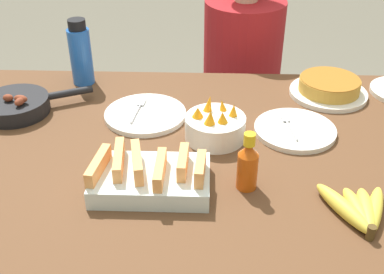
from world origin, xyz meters
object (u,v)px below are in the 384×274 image
object	(u,v)px
skillet	(17,105)
empty_plate_mid_edge	(295,130)
fruit_bowl_mango	(215,126)
empty_plate_far_left	(145,114)
hot_sauce_bottle	(248,164)
water_bottle	(81,54)
frittata_plate_side	(329,88)
person_figure	(240,97)
banana_bunch	(360,210)
melon_tray	(150,177)

from	to	relation	value
skillet	empty_plate_mid_edge	size ratio (longest dim) A/B	1.39
skillet	fruit_bowl_mango	bearing A→B (deg)	-36.42
empty_plate_mid_edge	skillet	bearing A→B (deg)	174.20
empty_plate_far_left	hot_sauce_bottle	bearing A→B (deg)	-49.21
water_bottle	empty_plate_far_left	bearing A→B (deg)	-43.70
water_bottle	hot_sauce_bottle	distance (m)	0.80
frittata_plate_side	person_figure	size ratio (longest dim) A/B	0.22
person_figure	empty_plate_mid_edge	bearing A→B (deg)	-80.13
frittata_plate_side	empty_plate_mid_edge	xyz separation A→B (m)	(-0.15, -0.25, -0.02)
empty_plate_mid_edge	empty_plate_far_left	bearing A→B (deg)	170.46
banana_bunch	skillet	distance (m)	1.08
melon_tray	water_bottle	world-z (taller)	water_bottle
banana_bunch	melon_tray	world-z (taller)	melon_tray
banana_bunch	frittata_plate_side	world-z (taller)	frittata_plate_side
banana_bunch	fruit_bowl_mango	world-z (taller)	fruit_bowl_mango
melon_tray	frittata_plate_side	distance (m)	0.77
fruit_bowl_mango	hot_sauce_bottle	size ratio (longest dim) A/B	1.11
melon_tray	person_figure	bearing A→B (deg)	73.34
empty_plate_far_left	frittata_plate_side	bearing A→B (deg)	15.53
frittata_plate_side	person_figure	xyz separation A→B (m)	(-0.27, 0.43, -0.27)
skillet	frittata_plate_side	bearing A→B (deg)	-15.97
empty_plate_far_left	water_bottle	size ratio (longest dim) A/B	1.11
empty_plate_far_left	person_figure	size ratio (longest dim) A/B	0.22
person_figure	hot_sauce_bottle	bearing A→B (deg)	-92.68
empty_plate_far_left	fruit_bowl_mango	bearing A→B (deg)	-28.46
frittata_plate_side	empty_plate_mid_edge	world-z (taller)	frittata_plate_side
fruit_bowl_mango	person_figure	bearing A→B (deg)	80.26
skillet	banana_bunch	bearing A→B (deg)	-50.18
frittata_plate_side	fruit_bowl_mango	world-z (taller)	fruit_bowl_mango
empty_plate_far_left	fruit_bowl_mango	xyz separation A→B (m)	(0.22, -0.12, 0.03)
melon_tray	person_figure	xyz separation A→B (m)	(0.29, 0.96, -0.27)
skillet	fruit_bowl_mango	xyz separation A→B (m)	(0.63, -0.13, 0.01)
melon_tray	water_bottle	bearing A→B (deg)	117.08
banana_bunch	water_bottle	size ratio (longest dim) A/B	0.83
person_figure	melon_tray	bearing A→B (deg)	-106.66
frittata_plate_side	water_bottle	distance (m)	0.87
water_bottle	person_figure	distance (m)	0.78
water_bottle	hot_sauce_bottle	bearing A→B (deg)	-46.84
water_bottle	skillet	bearing A→B (deg)	-125.48
empty_plate_far_left	water_bottle	distance (m)	0.36
melon_tray	empty_plate_mid_edge	distance (m)	0.50
banana_bunch	fruit_bowl_mango	size ratio (longest dim) A/B	1.09
frittata_plate_side	hot_sauce_bottle	world-z (taller)	hot_sauce_bottle
fruit_bowl_mango	person_figure	xyz separation A→B (m)	(0.12, 0.72, -0.28)
empty_plate_mid_edge	fruit_bowl_mango	size ratio (longest dim) A/B	1.38
empty_plate_mid_edge	water_bottle	size ratio (longest dim) A/B	1.05
skillet	hot_sauce_bottle	distance (m)	0.80
frittata_plate_side	fruit_bowl_mango	xyz separation A→B (m)	(-0.39, -0.29, 0.01)
person_figure	fruit_bowl_mango	bearing A→B (deg)	-99.74
empty_plate_mid_edge	fruit_bowl_mango	bearing A→B (deg)	-170.25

